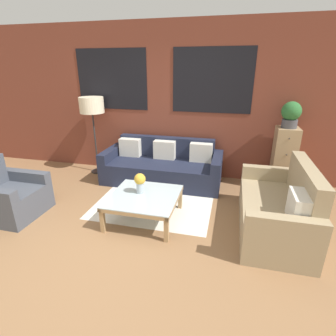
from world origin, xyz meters
The scene contains 11 objects.
ground_plane centered at (0.00, 0.00, 0.00)m, with size 16.00×16.00×0.00m, color #8E6642.
wall_back_brick centered at (0.00, 2.44, 1.41)m, with size 8.40×0.09×2.80m.
rug centered at (0.26, 1.20, 0.00)m, with size 1.80×1.68×0.00m.
couch_dark centered at (0.16, 1.95, 0.28)m, with size 2.16×0.88×0.78m.
settee_vintage centered at (2.02, 0.74, 0.31)m, with size 0.80×1.59×0.92m.
armchair_corner centered at (-1.68, 0.26, 0.28)m, with size 0.80×0.78×0.84m.
coffee_table centered at (0.26, 0.60, 0.32)m, with size 0.93×0.93×0.37m.
floor_lamp centered at (-1.26, 2.09, 1.31)m, with size 0.46×0.46×1.50m.
drawer_cabinet centered at (2.27, 2.17, 0.54)m, with size 0.36×0.40×1.09m.
potted_plant centered at (2.27, 2.17, 1.32)m, with size 0.31×0.31×0.43m.
flower_vase centered at (0.18, 0.67, 0.54)m, with size 0.16×0.16×0.29m.
Camera 1 is at (1.36, -2.46, 2.03)m, focal length 28.00 mm.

